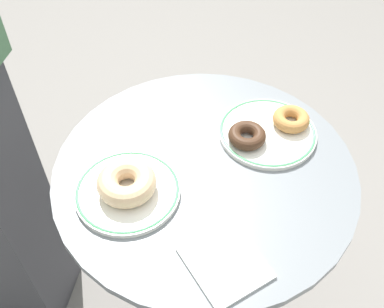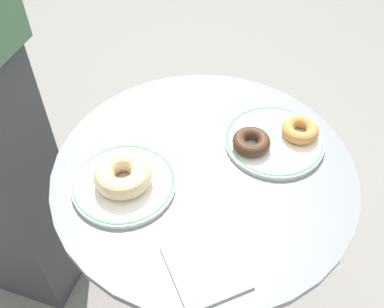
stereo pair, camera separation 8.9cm
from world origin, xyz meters
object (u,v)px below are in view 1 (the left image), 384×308
object	(u,v)px
plate_left	(128,192)
plate_right	(267,132)
paper_napkin	(225,263)
donut_chocolate	(247,136)
donut_old_fashioned	(291,119)
cafe_table	(203,227)
donut_glazed	(126,181)

from	to	relation	value
plate_left	plate_right	bearing A→B (deg)	6.24
paper_napkin	donut_chocolate	bearing A→B (deg)	54.81
paper_napkin	plate_left	bearing A→B (deg)	116.85
paper_napkin	plate_right	bearing A→B (deg)	47.62
donut_old_fashioned	paper_napkin	size ratio (longest dim) A/B	0.60
donut_old_fashioned	donut_chocolate	bearing A→B (deg)	-176.71
donut_chocolate	paper_napkin	bearing A→B (deg)	-125.19
cafe_table	paper_napkin	bearing A→B (deg)	-105.55
plate_left	donut_glazed	distance (m)	0.03
plate_left	paper_napkin	world-z (taller)	plate_left
plate_left	plate_right	xyz separation A→B (m)	(0.33, 0.04, 0.00)
cafe_table	donut_chocolate	world-z (taller)	donut_chocolate
donut_old_fashioned	donut_chocolate	world-z (taller)	same
cafe_table	donut_chocolate	size ratio (longest dim) A/B	9.68
plate_right	paper_napkin	xyz separation A→B (m)	(-0.22, -0.24, -0.00)
cafe_table	plate_left	bearing A→B (deg)	-179.08
plate_left	donut_glazed	xyz separation A→B (m)	(0.00, 0.01, 0.03)
donut_glazed	donut_old_fashioned	size ratio (longest dim) A/B	1.43
donut_glazed	paper_napkin	distance (m)	0.24
plate_right	donut_chocolate	xyz separation A→B (m)	(-0.06, -0.01, 0.02)
plate_left	donut_chocolate	world-z (taller)	donut_chocolate
plate_left	donut_old_fashioned	distance (m)	0.38
donut_old_fashioned	donut_glazed	bearing A→B (deg)	-175.80
cafe_table	donut_glazed	xyz separation A→B (m)	(-0.16, 0.00, 0.25)
plate_left	donut_glazed	bearing A→B (deg)	82.02
donut_glazed	donut_chocolate	bearing A→B (deg)	4.57
donut_old_fashioned	donut_chocolate	size ratio (longest dim) A/B	1.00
cafe_table	donut_glazed	world-z (taller)	donut_glazed
plate_left	paper_napkin	xyz separation A→B (m)	(0.10, -0.21, -0.00)
plate_right	donut_chocolate	world-z (taller)	donut_chocolate
cafe_table	plate_left	world-z (taller)	plate_left
plate_left	donut_old_fashioned	xyz separation A→B (m)	(0.38, 0.03, 0.02)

